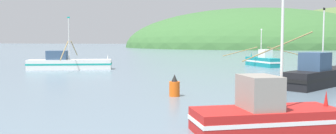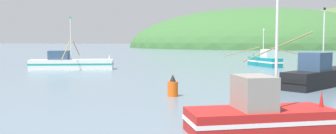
# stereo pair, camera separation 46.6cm
# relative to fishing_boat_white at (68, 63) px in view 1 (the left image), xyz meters

# --- Properties ---
(hill_far_right) EXTENTS (127.97, 102.37, 38.22)m
(hill_far_right) POSITION_rel_fishing_boat_white_xyz_m (20.02, 143.57, -0.83)
(hill_far_right) COLOR #386633
(hill_far_right) RESTS_ON ground
(fishing_boat_white) EXTENTS (10.96, 12.64, 6.90)m
(fishing_boat_white) POSITION_rel_fishing_boat_white_xyz_m (0.00, 0.00, 0.00)
(fishing_boat_white) COLOR white
(fishing_boat_white) RESTS_ON ground
(fishing_boat_red) EXTENTS (6.72, 4.88, 6.61)m
(fishing_boat_red) POSITION_rel_fishing_boat_white_xyz_m (24.82, -27.37, -0.09)
(fishing_boat_red) COLOR red
(fishing_boat_red) RESTS_ON ground
(fishing_boat_black) EXTENTS (14.27, 10.38, 6.60)m
(fishing_boat_black) POSITION_rel_fishing_boat_white_xyz_m (29.69, -10.05, 0.10)
(fishing_boat_black) COLOR black
(fishing_boat_black) RESTS_ON ground
(fishing_boat_teal) EXTENTS (10.91, 6.89, 5.51)m
(fishing_boat_teal) POSITION_rel_fishing_boat_white_xyz_m (24.76, 12.06, 0.02)
(fishing_boat_teal) COLOR #147F84
(fishing_boat_teal) RESTS_ON ground
(channel_buoy) EXTENTS (0.73, 0.73, 1.53)m
(channel_buoy) POSITION_rel_fishing_boat_white_xyz_m (18.81, -18.82, -0.20)
(channel_buoy) COLOR #E55914
(channel_buoy) RESTS_ON ground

